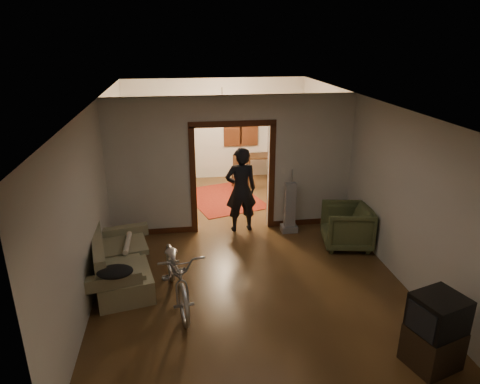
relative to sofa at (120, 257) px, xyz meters
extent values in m
cube|color=#3F2814|center=(2.12, 1.01, -0.43)|extent=(5.00, 8.50, 0.01)
cube|color=white|center=(2.12, 1.01, 2.37)|extent=(5.00, 8.50, 0.01)
cube|color=beige|center=(2.12, 5.26, 0.97)|extent=(5.00, 0.02, 2.80)
cube|color=beige|center=(-0.38, 1.01, 0.97)|extent=(0.02, 8.50, 2.80)
cube|color=beige|center=(4.62, 1.01, 0.97)|extent=(0.02, 8.50, 2.80)
cube|color=beige|center=(2.12, 1.76, 0.97)|extent=(5.00, 0.14, 2.80)
cube|color=#3F1D0E|center=(2.12, 1.76, 0.67)|extent=(1.74, 0.20, 2.32)
cube|color=black|center=(2.82, 5.22, 1.12)|extent=(0.98, 0.06, 1.28)
sphere|color=#FFE0A5|center=(2.12, 3.51, 1.92)|extent=(0.24, 0.24, 0.24)
cube|color=silver|center=(3.17, 1.69, 0.82)|extent=(0.08, 0.01, 0.12)
cube|color=#6E6C49|center=(0.00, 0.00, 0.00)|extent=(1.19, 1.98, 0.85)
cylinder|color=beige|center=(0.10, 0.30, 0.10)|extent=(0.09, 0.74, 0.09)
ellipsoid|color=black|center=(0.05, -0.91, 0.25)|extent=(0.52, 0.39, 0.15)
imported|color=silver|center=(0.93, -0.74, 0.07)|extent=(0.94, 1.96, 0.99)
imported|color=#4B542F|center=(4.20, 0.62, -0.01)|extent=(1.05, 1.03, 0.83)
cube|color=black|center=(4.04, -2.60, -0.16)|extent=(0.71, 0.67, 0.53)
cube|color=black|center=(4.04, -2.60, 0.31)|extent=(0.69, 0.65, 0.49)
cube|color=gray|center=(3.27, 1.41, 0.11)|extent=(0.35, 0.29, 1.08)
imported|color=black|center=(2.28, 1.65, 0.47)|extent=(0.69, 0.48, 1.79)
cube|color=maroon|center=(2.12, 3.49, -0.42)|extent=(2.15, 2.49, 0.02)
cube|color=#22301D|center=(0.65, 4.84, 0.50)|extent=(0.95, 0.56, 1.86)
sphere|color=#1E5972|center=(0.65, 4.84, 1.51)|extent=(0.26, 0.26, 0.26)
cube|color=#331F11|center=(3.37, 4.69, -0.05)|extent=(1.09, 0.72, 0.75)
cube|color=#331F11|center=(2.65, 4.16, 0.08)|extent=(0.48, 0.48, 1.01)
camera|label=1|loc=(1.04, -6.50, 3.48)|focal=32.00mm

